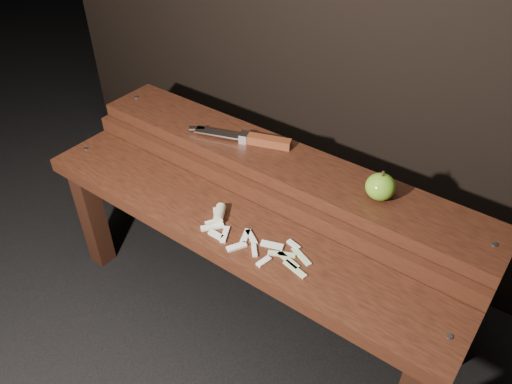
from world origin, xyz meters
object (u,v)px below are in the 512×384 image
Objects in this scene: apple at (380,187)px; knife at (256,139)px; bench_front_tier at (228,245)px; bench_rear_tier at (279,183)px.

knife is at bearing 177.76° from apple.
bench_front_tier is 0.41m from apple.
bench_front_tier is at bearing -69.08° from knife.
knife is at bearing 110.92° from bench_front_tier.
bench_rear_tier is (0.00, 0.23, 0.06)m from bench_front_tier.
knife is (-0.38, 0.01, -0.02)m from apple.
bench_front_tier is 1.00× the size of bench_rear_tier.
knife is (-0.09, 0.02, 0.10)m from bench_rear_tier.
bench_rear_tier is 0.14m from knife.
apple is at bearing -2.24° from knife.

